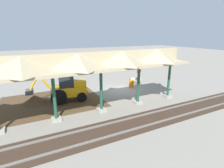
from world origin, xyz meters
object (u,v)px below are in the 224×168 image
object	(u,v)px
backhoe	(67,88)
traffic_barrel	(132,84)
concrete_pipe	(135,80)
stop_sign	(139,73)

from	to	relation	value
backhoe	traffic_barrel	distance (m)	7.84
concrete_pipe	traffic_barrel	world-z (taller)	traffic_barrel
backhoe	traffic_barrel	world-z (taller)	backhoe
concrete_pipe	stop_sign	bearing A→B (deg)	72.80
backhoe	concrete_pipe	xyz separation A→B (m)	(-9.37, -2.38, -0.91)
backhoe	traffic_barrel	size ratio (longest dim) A/B	5.96
stop_sign	backhoe	size ratio (longest dim) A/B	0.41
stop_sign	concrete_pipe	xyz separation A→B (m)	(-0.39, -1.26, -1.24)
concrete_pipe	traffic_barrel	size ratio (longest dim) A/B	1.69
stop_sign	traffic_barrel	xyz separation A→B (m)	(1.22, 0.31, -1.15)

